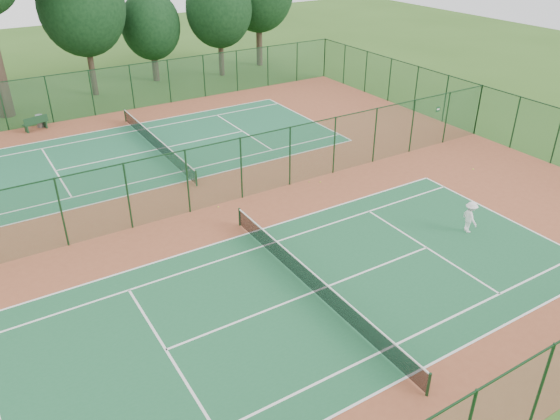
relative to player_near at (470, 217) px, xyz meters
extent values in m
plane|color=#325A1C|center=(-9.17, 8.98, -0.82)|extent=(120.00, 120.00, 0.00)
cube|color=brown|center=(-9.17, 8.98, -0.81)|extent=(40.00, 36.00, 0.01)
cube|color=#1D5C37|center=(-9.17, -0.02, -0.80)|extent=(23.77, 10.97, 0.01)
cube|color=#1F6441|center=(-9.17, 17.98, -0.80)|extent=(23.77, 10.97, 0.01)
cube|color=#17472E|center=(-9.17, 26.98, 0.93)|extent=(40.00, 0.02, 3.50)
cube|color=#12341B|center=(-9.17, 26.98, 2.64)|extent=(40.00, 0.05, 0.05)
cube|color=#1B5231|center=(-9.17, -9.02, 0.93)|extent=(40.00, 0.02, 3.50)
cube|color=#133519|center=(-9.17, -9.02, 2.64)|extent=(40.00, 0.05, 0.05)
cube|color=#1B5334|center=(10.83, 8.98, 0.93)|extent=(0.02, 36.00, 3.50)
cube|color=#12321B|center=(10.83, 8.98, 2.64)|extent=(0.05, 36.00, 0.05)
cube|color=#184A28|center=(-9.17, 8.98, 0.93)|extent=(40.00, 0.02, 3.50)
cube|color=#14381B|center=(-9.17, 8.98, 2.64)|extent=(40.00, 0.05, 0.05)
cylinder|color=#14391D|center=(-9.17, -6.42, -0.33)|extent=(0.10, 0.10, 0.97)
cylinder|color=#14391D|center=(-9.17, 6.38, -0.33)|extent=(0.10, 0.10, 0.97)
cube|color=black|center=(-9.17, -0.02, -0.33)|extent=(0.02, 12.80, 0.85)
cube|color=white|center=(-9.17, -0.02, 0.10)|extent=(0.04, 12.80, 0.06)
cylinder|color=#153C1E|center=(-9.17, 11.58, -0.33)|extent=(0.10, 0.10, 0.97)
cylinder|color=#153C1E|center=(-9.17, 24.38, -0.33)|extent=(0.10, 0.10, 0.97)
cube|color=black|center=(-9.17, 17.98, -0.33)|extent=(0.02, 12.80, 0.85)
cube|color=white|center=(-9.17, 17.98, 0.10)|extent=(0.04, 12.80, 0.06)
imported|color=white|center=(0.00, 0.00, 0.00)|extent=(0.87, 1.16, 1.60)
cylinder|color=slate|center=(-14.78, 26.50, -0.36)|extent=(0.66, 0.66, 0.90)
cube|color=#13371C|center=(-15.84, 25.80, -0.55)|extent=(0.21, 0.47, 0.51)
cube|color=#13371C|center=(-14.51, 26.15, -0.55)|extent=(0.21, 0.47, 0.51)
cube|color=#13371C|center=(-15.17, 25.97, -0.27)|extent=(1.78, 0.90, 0.06)
cube|color=#13371C|center=(-15.11, 25.75, -0.01)|extent=(1.67, 0.49, 0.51)
sphere|color=#ADC92E|center=(-3.46, 8.63, -0.78)|extent=(0.06, 0.06, 0.06)
sphere|color=#CCEB36|center=(-2.93, 8.26, -0.77)|extent=(0.07, 0.07, 0.07)
sphere|color=#D9EF37|center=(-9.26, 8.63, -0.77)|extent=(0.07, 0.07, 0.07)
camera|label=1|loc=(-19.82, -14.60, 12.90)|focal=35.00mm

